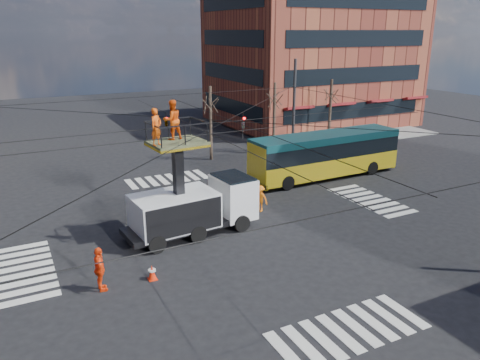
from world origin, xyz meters
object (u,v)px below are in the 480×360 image
object	(u,v)px
utility_truck	(193,193)
worker_ground	(100,269)
flagger	(260,198)
traffic_cone	(152,272)
city_bus	(325,154)

from	to	relation	value
utility_truck	worker_ground	size ratio (longest dim) A/B	3.74
utility_truck	worker_ground	distance (m)	6.77
utility_truck	worker_ground	xyz separation A→B (m)	(-5.56, -3.66, -1.24)
flagger	traffic_cone	bearing A→B (deg)	-89.17
city_bus	traffic_cone	xyz separation A→B (m)	(-15.56, -8.64, -1.38)
utility_truck	worker_ground	bearing A→B (deg)	-151.55
city_bus	traffic_cone	distance (m)	17.85
traffic_cone	flagger	size ratio (longest dim) A/B	0.42
traffic_cone	worker_ground	xyz separation A→B (m)	(-2.12, 0.10, 0.62)
traffic_cone	flagger	distance (m)	9.37
utility_truck	city_bus	bearing A→B (deg)	17.01
utility_truck	traffic_cone	distance (m)	5.42
utility_truck	traffic_cone	size ratio (longest dim) A/B	10.58
city_bus	flagger	xyz separation A→B (m)	(-7.54, -3.81, -0.92)
worker_ground	flagger	distance (m)	11.19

